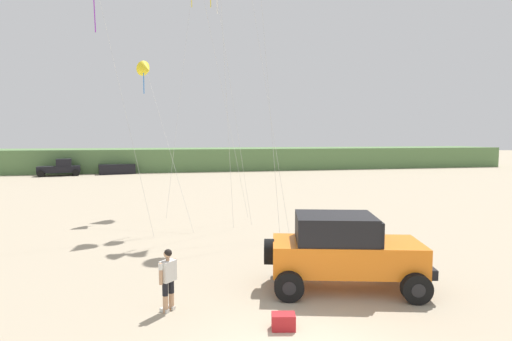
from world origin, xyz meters
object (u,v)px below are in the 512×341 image
Objects in this scene: jeep at (344,250)px; kite_yellow_diamond at (146,70)px; cooler_box at (283,322)px; distant_pickup at (60,168)px; person_watching at (168,276)px; distant_sedan at (117,169)px.

jeep is 16.66m from kite_yellow_diamond.
cooler_box is 45.02m from distant_pickup.
distant_pickup is at bearing 121.10° from cooler_box.
jeep is 3.01× the size of person_watching.
person_watching is 16.05m from kite_yellow_diamond.
jeep reaches higher than distant_sedan.
person_watching is at bearing -72.69° from distant_pickup.
distant_pickup is (-12.69, 40.71, 0.00)m from person_watching.
person_watching is 0.34× the size of distant_pickup.
jeep reaches higher than distant_pickup.
cooler_box is at bearing -139.23° from jeep.
kite_yellow_diamond is (-6.37, 13.58, 7.26)m from jeep.
jeep is 1.19× the size of distant_sedan.
distant_pickup is (-15.38, 42.31, 0.75)m from cooler_box.
jeep is 3.43m from cooler_box.
distant_sedan is 29.13m from kite_yellow_diamond.
person_watching is at bearing 160.42° from cooler_box.
cooler_box is at bearing -30.70° from person_watching.
jeep is 42.74m from distant_sedan.
person_watching is 42.64m from distant_pickup.
jeep is at bearing 51.89° from cooler_box.
distant_pickup is at bearing 113.37° from kite_yellow_diamond.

